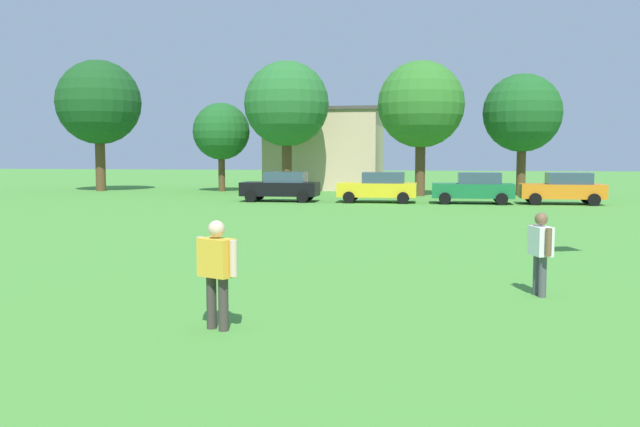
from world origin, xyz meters
TOP-DOWN VIEW (x-y plane):
  - ground_plane at (0.00, 30.00)m, footprint 160.00×160.00m
  - adult_bystander at (5.30, 15.66)m, footprint 0.44×0.73m
  - bystander_near_trees at (0.02, 12.20)m, footprint 0.74×0.52m
  - parked_car_black_0 at (-5.30, 40.05)m, footprint 4.30×2.02m
  - parked_car_yellow_1 at (0.18, 40.14)m, footprint 4.30×2.02m
  - parked_car_green_2 at (5.31, 40.14)m, footprint 4.30×2.02m
  - parked_car_orange_3 at (9.96, 40.42)m, footprint 4.30×2.02m
  - tree_far_left at (-20.50, 48.45)m, footprint 5.97×5.97m
  - tree_left at (-11.78, 49.43)m, footprint 4.01×4.01m
  - tree_center at (-6.67, 47.76)m, footprint 5.68×5.68m
  - tree_right at (2.26, 46.50)m, footprint 5.46×5.46m
  - tree_far_right at (8.64, 48.09)m, footprint 4.98×4.98m
  - house_left at (-5.11, 54.74)m, footprint 8.58×7.85m

SIDE VIEW (x-z plane):
  - ground_plane at x=0.00m, z-range 0.00..0.00m
  - parked_car_black_0 at x=-5.30m, z-range 0.02..1.70m
  - parked_car_yellow_1 at x=0.18m, z-range 0.02..1.70m
  - parked_car_green_2 at x=5.31m, z-range 0.02..1.70m
  - parked_car_orange_3 at x=9.96m, z-range 0.02..1.70m
  - adult_bystander at x=5.30m, z-range 0.15..1.75m
  - bystander_near_trees at x=0.02m, z-range 0.16..1.86m
  - house_left at x=-5.11m, z-range 0.01..6.05m
  - tree_left at x=-11.78m, z-range 1.10..7.35m
  - tree_far_right at x=8.64m, z-range 1.36..9.12m
  - tree_right at x=2.26m, z-range 1.49..10.00m
  - tree_center at x=-6.67m, z-range 1.55..10.40m
  - tree_far_left at x=-20.50m, z-range 1.63..10.93m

